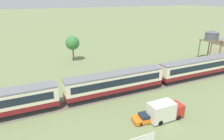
# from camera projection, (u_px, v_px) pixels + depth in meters

# --- Properties ---
(ground_plane) EXTENTS (600.00, 600.00, 0.00)m
(ground_plane) POSITION_uv_depth(u_px,v_px,m) (184.00, 80.00, 42.35)
(ground_plane) COLOR #707F51
(passenger_train) EXTENTS (95.69, 2.92, 4.10)m
(passenger_train) POSITION_uv_depth(u_px,v_px,m) (117.00, 82.00, 35.55)
(passenger_train) COLOR maroon
(passenger_train) RESTS_ON ground_plane
(railway_track) EXTENTS (165.19, 3.60, 0.04)m
(railway_track) POSITION_uv_depth(u_px,v_px,m) (121.00, 93.00, 36.69)
(railway_track) COLOR #665B51
(railway_track) RESTS_ON ground_plane
(water_tower) EXTENTS (4.23, 4.23, 8.20)m
(water_tower) POSITION_uv_depth(u_px,v_px,m) (212.00, 36.00, 53.49)
(water_tower) COLOR brown
(water_tower) RESTS_ON ground_plane
(parked_car_orange) EXTENTS (4.77, 2.36, 1.19)m
(parked_car_orange) POSITION_uv_depth(u_px,v_px,m) (148.00, 117.00, 28.27)
(parked_car_orange) COLOR orange
(parked_car_orange) RESTS_ON ground_plane
(delivery_truck_red) EXTENTS (5.30, 2.12, 2.80)m
(delivery_truck_red) POSITION_uv_depth(u_px,v_px,m) (165.00, 111.00, 28.30)
(delivery_truck_red) COLOR #B2281E
(delivery_truck_red) RESTS_ON ground_plane
(yard_tree_0) EXTENTS (3.71, 3.71, 6.86)m
(yard_tree_0) POSITION_uv_depth(u_px,v_px,m) (73.00, 43.00, 53.32)
(yard_tree_0) COLOR #4C3823
(yard_tree_0) RESTS_ON ground_plane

